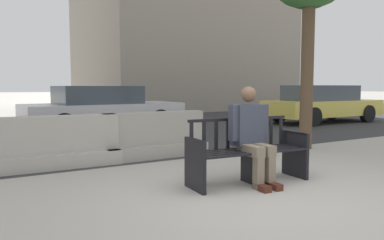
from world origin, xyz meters
TOP-DOWN VIEW (x-y plane):
  - ground_plane at (0.00, 0.00)m, footprint 200.00×200.00m
  - street_asphalt at (0.00, 8.70)m, footprint 120.00×12.00m
  - street_bench at (0.22, 0.77)m, footprint 1.72×0.65m
  - seated_person at (0.23, 0.72)m, footprint 0.59×0.74m
  - jersey_barrier_centre at (-0.04, 3.19)m, footprint 2.01×0.71m
  - jersey_barrier_left at (-1.81, 3.18)m, footprint 2.02×0.73m
  - car_taxi_near at (8.19, 6.19)m, footprint 4.65×1.92m
  - car_sedan_mid at (0.40, 7.79)m, footprint 4.65×2.17m

SIDE VIEW (x-z plane):
  - ground_plane at x=0.00m, z-range 0.00..0.00m
  - street_asphalt at x=0.00m, z-range 0.00..0.01m
  - jersey_barrier_centre at x=-0.04m, z-range -0.08..0.76m
  - jersey_barrier_left at x=-1.81m, z-range -0.08..0.76m
  - street_bench at x=0.22m, z-range -0.04..0.84m
  - car_sedan_mid at x=0.40m, z-range 0.01..1.35m
  - seated_person at x=0.23m, z-range 0.03..1.35m
  - car_taxi_near at x=8.19m, z-range 0.01..1.38m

